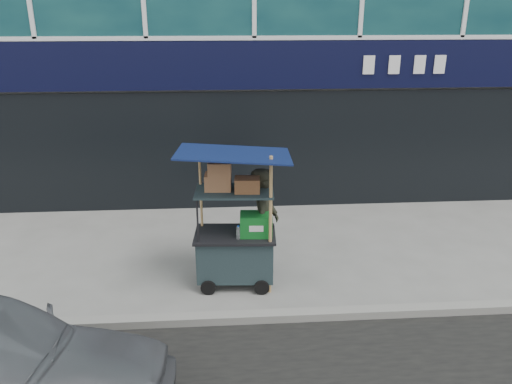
{
  "coord_description": "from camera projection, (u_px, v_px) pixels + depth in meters",
  "views": [
    {
      "loc": [
        -0.64,
        -5.84,
        3.92
      ],
      "look_at": [
        -0.15,
        1.2,
        1.32
      ],
      "focal_mm": 35.0,
      "sensor_mm": 36.0,
      "label": 1
    }
  ],
  "objects": [
    {
      "name": "vendor_man",
      "position": [
        264.0,
        224.0,
        7.46
      ],
      "size": [
        0.56,
        0.72,
        1.76
      ],
      "primitive_type": "imported",
      "rotation": [
        0.0,
        0.0,
        1.33
      ],
      "color": "black",
      "rests_on": "ground"
    },
    {
      "name": "vendor_cart",
      "position": [
        236.0,
        238.0,
        7.33
      ],
      "size": [
        1.63,
        1.2,
        2.12
      ],
      "rotation": [
        0.0,
        0.0,
        -0.06
      ],
      "color": "black",
      "rests_on": "ground"
    },
    {
      "name": "ground",
      "position": [
        273.0,
        312.0,
        6.86
      ],
      "size": [
        80.0,
        80.0,
        0.0
      ],
      "primitive_type": "plane",
      "color": "slate",
      "rests_on": "ground"
    },
    {
      "name": "curb",
      "position": [
        275.0,
        316.0,
        6.65
      ],
      "size": [
        80.0,
        0.18,
        0.12
      ],
      "primitive_type": "cube",
      "color": "gray",
      "rests_on": "ground"
    }
  ]
}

